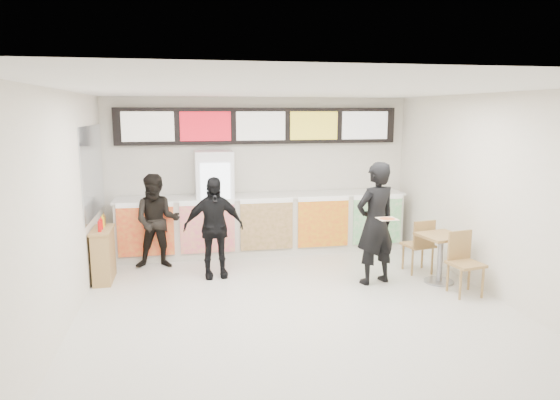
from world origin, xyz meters
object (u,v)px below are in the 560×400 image
object	(u,v)px
customer_main	(376,223)
customer_mid	(214,227)
service_counter	(264,224)
cafe_table	(441,249)
drinks_fridge	(215,203)
condiment_ledge	(104,254)
customer_left	(157,221)

from	to	relation	value
customer_main	customer_mid	distance (m)	2.63
service_counter	cafe_table	size ratio (longest dim) A/B	3.34
service_counter	drinks_fridge	xyz separation A→B (m)	(-0.93, 0.02, 0.43)
drinks_fridge	condiment_ledge	bearing A→B (deg)	-148.05
drinks_fridge	cafe_table	xyz separation A→B (m)	(3.43, -2.31, -0.45)
service_counter	customer_left	size ratio (longest dim) A/B	3.34
customer_left	cafe_table	size ratio (longest dim) A/B	1.00
customer_main	customer_mid	bearing A→B (deg)	-34.65
customer_left	service_counter	bearing A→B (deg)	20.12
customer_mid	cafe_table	world-z (taller)	customer_mid
cafe_table	condiment_ledge	xyz separation A→B (m)	(-5.32, 1.13, -0.11)
drinks_fridge	customer_main	xyz separation A→B (m)	(2.39, -2.11, -0.02)
drinks_fridge	condiment_ledge	distance (m)	2.29
customer_main	customer_left	distance (m)	3.76
drinks_fridge	customer_mid	size ratio (longest dim) A/B	1.19
drinks_fridge	cafe_table	distance (m)	4.16
condiment_ledge	customer_left	bearing A→B (deg)	34.13
cafe_table	condiment_ledge	size ratio (longest dim) A/B	1.61
service_counter	drinks_fridge	bearing A→B (deg)	179.01
customer_main	customer_left	world-z (taller)	customer_main
drinks_fridge	cafe_table	bearing A→B (deg)	-33.90
customer_mid	service_counter	bearing A→B (deg)	46.63
customer_main	cafe_table	xyz separation A→B (m)	(1.04, -0.19, -0.43)
customer_main	customer_mid	size ratio (longest dim) A/B	1.16
customer_main	customer_left	size ratio (longest dim) A/B	1.18
cafe_table	customer_main	bearing A→B (deg)	159.43
customer_left	cafe_table	world-z (taller)	customer_left
drinks_fridge	customer_left	bearing A→B (deg)	-149.87
customer_mid	condiment_ledge	distance (m)	1.83
customer_mid	cafe_table	bearing A→B (deg)	-20.19
customer_mid	cafe_table	size ratio (longest dim) A/B	1.01
condiment_ledge	drinks_fridge	bearing A→B (deg)	31.95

